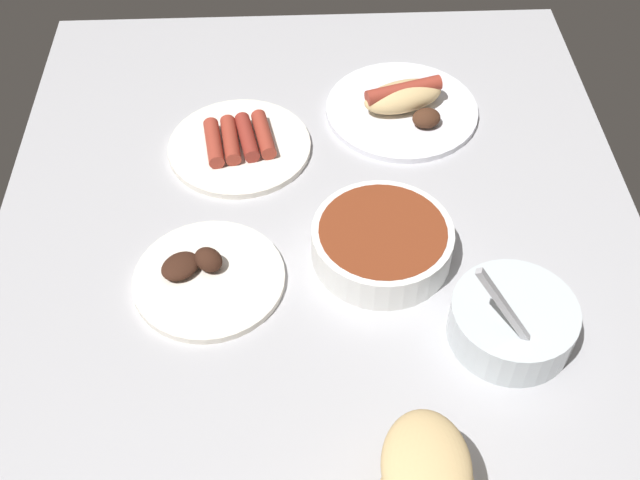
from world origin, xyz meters
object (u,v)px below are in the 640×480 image
at_px(bowl_coleslaw, 513,320).
at_px(plate_grilled_meat, 206,276).
at_px(plate_sausages, 239,144).
at_px(plate_hotdog_assembled, 403,105).
at_px(bowl_chili, 382,242).

relative_size(bowl_coleslaw, plate_grilled_meat, 0.78).
bearing_deg(plate_sausages, plate_grilled_meat, -8.24).
bearing_deg(plate_sausages, bowl_coleslaw, 43.70).
xyz_separation_m(bowl_coleslaw, plate_hotdog_assembled, (-0.43, -0.08, -0.01)).
distance_m(plate_sausages, plate_grilled_meat, 0.26).
height_order(plate_sausages, plate_grilled_meat, plate_grilled_meat).
bearing_deg(plate_grilled_meat, bowl_chili, 98.08).
xyz_separation_m(bowl_coleslaw, plate_grilled_meat, (-0.10, -0.38, -0.02)).
bearing_deg(plate_grilled_meat, plate_sausages, 171.76).
bearing_deg(bowl_coleslaw, plate_grilled_meat, -105.15).
bearing_deg(bowl_chili, plate_grilled_meat, -81.92).
distance_m(bowl_chili, plate_hotdog_assembled, 0.30).
relative_size(bowl_chili, bowl_coleslaw, 1.21).
height_order(bowl_chili, plate_hotdog_assembled, plate_hotdog_assembled).
relative_size(plate_sausages, plate_hotdog_assembled, 0.90).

